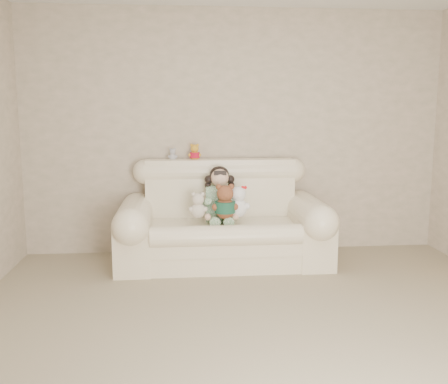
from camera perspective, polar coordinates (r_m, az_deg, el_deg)
floor at (r=3.39m, az=6.09°, el=-17.90°), size 5.00×5.00×0.00m
wall_back at (r=5.49m, az=1.22°, el=6.71°), size 4.50×0.00×4.50m
sofa at (r=5.07m, az=-0.10°, el=-2.44°), size 2.10×0.95×1.03m
seated_child at (r=5.11m, az=-0.49°, el=-0.18°), size 0.40×0.46×0.57m
brown_teddy at (r=4.88m, az=0.11°, el=-0.71°), size 0.30×0.26×0.40m
white_cat at (r=4.95m, az=1.60°, el=-0.72°), size 0.28×0.25×0.37m
cream_teddy at (r=4.92m, az=-2.94°, el=-1.21°), size 0.21×0.17×0.30m
yellow_mini_bear at (r=5.35m, az=-3.32°, el=4.65°), size 0.16×0.14×0.21m
grey_mini_plush at (r=5.35m, az=-5.79°, el=4.35°), size 0.13×0.11×0.16m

